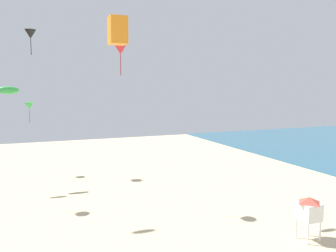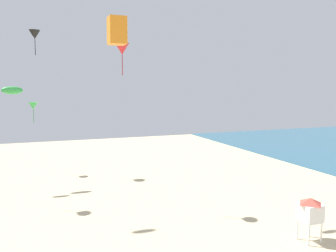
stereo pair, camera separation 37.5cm
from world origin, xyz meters
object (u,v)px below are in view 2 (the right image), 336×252
(lifeguard_stand, at_px, (310,210))
(kite_orange_box, at_px, (117,31))
(kite_red_delta, at_px, (122,49))
(kite_green_delta, at_px, (33,106))
(kite_green_parafoil, at_px, (12,90))
(kite_black_delta, at_px, (35,35))

(lifeguard_stand, xyz_separation_m, kite_orange_box, (-10.48, 2.25, 9.69))
(lifeguard_stand, bearing_deg, kite_red_delta, 117.14)
(kite_green_delta, height_order, kite_green_parafoil, kite_green_parafoil)
(kite_black_delta, height_order, kite_red_delta, kite_black_delta)
(kite_green_delta, bearing_deg, kite_green_parafoil, -108.85)
(kite_orange_box, bearing_deg, kite_black_delta, 100.52)
(lifeguard_stand, relative_size, kite_orange_box, 1.92)
(lifeguard_stand, bearing_deg, kite_green_delta, 108.42)
(kite_black_delta, bearing_deg, kite_green_parafoil, -112.61)
(kite_green_delta, bearing_deg, kite_black_delta, 21.68)
(kite_green_parafoil, bearing_deg, kite_green_delta, 71.15)
(lifeguard_stand, bearing_deg, kite_black_delta, 107.49)
(kite_orange_box, height_order, kite_black_delta, kite_black_delta)
(kite_green_parafoil, bearing_deg, lifeguard_stand, -48.11)
(lifeguard_stand, xyz_separation_m, kite_green_delta, (-14.77, 22.91, 5.17))
(kite_black_delta, height_order, kite_green_delta, kite_black_delta)
(kite_green_parafoil, bearing_deg, kite_orange_box, -69.81)
(kite_black_delta, xyz_separation_m, kite_green_parafoil, (-2.01, -4.84, -5.61))
(kite_orange_box, bearing_deg, kite_green_delta, 101.72)
(kite_black_delta, distance_m, kite_green_delta, 7.23)
(lifeguard_stand, height_order, kite_orange_box, kite_orange_box)
(kite_red_delta, bearing_deg, kite_black_delta, 113.45)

